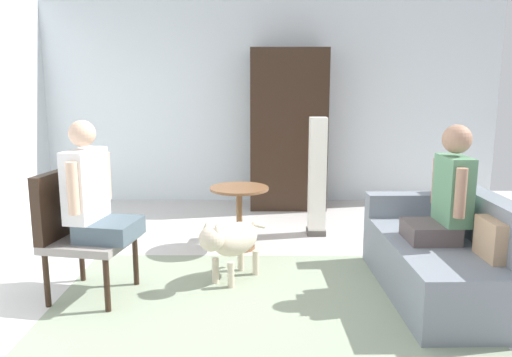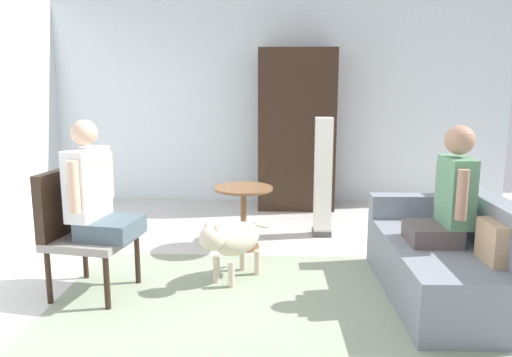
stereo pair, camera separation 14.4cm
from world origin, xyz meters
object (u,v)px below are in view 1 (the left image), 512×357
(armoire_cabinet, at_px, (288,130))
(dog, at_px, (232,240))
(armchair, at_px, (75,224))
(person_on_armchair, at_px, (93,194))
(person_on_couch, at_px, (447,194))
(column_lamp, at_px, (317,178))
(round_end_table, at_px, (239,206))
(couch, at_px, (444,257))

(armoire_cabinet, bearing_deg, dog, -103.03)
(armchair, bearing_deg, person_on_armchair, -9.95)
(armchair, relative_size, person_on_couch, 1.10)
(person_on_armchair, height_order, column_lamp, person_on_armchair)
(armchair, relative_size, round_end_table, 1.56)
(person_on_couch, relative_size, armoire_cabinet, 0.44)
(round_end_table, bearing_deg, armchair, -137.57)
(couch, height_order, column_lamp, column_lamp)
(column_lamp, bearing_deg, armoire_cabinet, 101.18)
(armchair, distance_m, round_end_table, 1.66)
(column_lamp, bearing_deg, dog, -122.51)
(person_on_couch, height_order, dog, person_on_couch)
(person_on_couch, height_order, armoire_cabinet, armoire_cabinet)
(column_lamp, bearing_deg, armchair, -141.76)
(dog, relative_size, armoire_cabinet, 0.34)
(couch, xyz_separation_m, armoire_cabinet, (-1.08, 2.81, 0.73))
(round_end_table, relative_size, dog, 0.89)
(couch, height_order, armchair, armchair)
(armchair, xyz_separation_m, dog, (1.19, 0.27, -0.22))
(couch, height_order, person_on_armchair, person_on_armchair)
(armoire_cabinet, bearing_deg, armchair, -121.97)
(armchair, height_order, dog, armchair)
(column_lamp, bearing_deg, round_end_table, -149.00)
(person_on_armchair, relative_size, column_lamp, 0.70)
(armoire_cabinet, bearing_deg, column_lamp, -78.82)
(couch, relative_size, column_lamp, 1.31)
(column_lamp, relative_size, armoire_cabinet, 0.62)
(column_lamp, bearing_deg, person_on_couch, -62.81)
(couch, distance_m, round_end_table, 1.97)
(round_end_table, height_order, column_lamp, column_lamp)
(round_end_table, bearing_deg, column_lamp, 31.00)
(dog, bearing_deg, person_on_armchair, -163.57)
(armchair, relative_size, person_on_armchair, 1.10)
(round_end_table, bearing_deg, person_on_armchair, -132.81)
(couch, xyz_separation_m, round_end_table, (-1.65, 1.06, 0.14))
(column_lamp, height_order, armoire_cabinet, armoire_cabinet)
(person_on_couch, bearing_deg, column_lamp, 117.19)
(person_on_armchair, height_order, dog, person_on_armchair)
(person_on_couch, relative_size, round_end_table, 1.42)
(person_on_armchair, xyz_separation_m, round_end_table, (1.06, 1.14, -0.38))
(couch, xyz_separation_m, person_on_couch, (-0.02, -0.03, 0.51))
(dog, bearing_deg, couch, -7.56)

